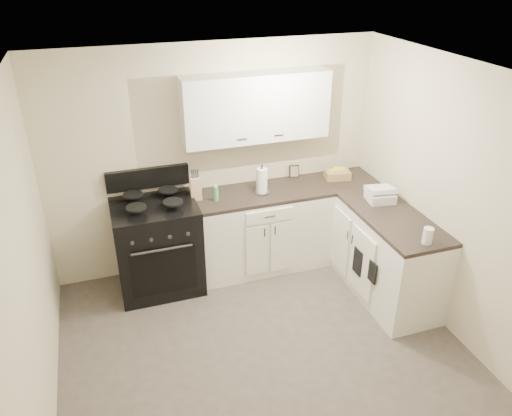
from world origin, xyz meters
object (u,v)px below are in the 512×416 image
object	(u,v)px
stove	(158,248)
knife_block	(196,188)
paper_towel	(262,181)
wicker_basket	(337,175)
countertop_grill	(380,196)

from	to	relation	value
stove	knife_block	size ratio (longest dim) A/B	4.24
stove	paper_towel	bearing A→B (deg)	-0.06
stove	wicker_basket	xyz separation A→B (m)	(2.12, 0.09, 0.53)
knife_block	wicker_basket	distance (m)	1.66
knife_block	wicker_basket	xyz separation A→B (m)	(1.65, 0.01, -0.08)
stove	paper_towel	size ratio (longest dim) A/B	3.70
stove	wicker_basket	size ratio (longest dim) A/B	3.77
knife_block	wicker_basket	size ratio (longest dim) A/B	0.89
stove	paper_towel	world-z (taller)	paper_towel
knife_block	paper_towel	world-z (taller)	paper_towel
stove	wicker_basket	world-z (taller)	wicker_basket
paper_towel	stove	bearing A→B (deg)	179.94
paper_towel	knife_block	bearing A→B (deg)	173.65
knife_block	countertop_grill	distance (m)	1.93
knife_block	countertop_grill	world-z (taller)	knife_block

